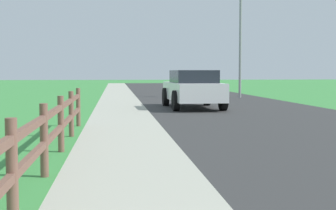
% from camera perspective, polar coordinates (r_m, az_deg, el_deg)
% --- Properties ---
extents(ground_plane, '(120.00, 120.00, 0.00)m').
position_cam_1_polar(ground_plane, '(24.85, -3.53, 0.67)').
color(ground_plane, '#3B8B40').
extents(road_asphalt, '(7.00, 66.00, 0.01)m').
position_cam_1_polar(road_asphalt, '(27.23, 3.64, 0.97)').
color(road_asphalt, '#323232').
rests_on(road_asphalt, ground).
extents(curb_concrete, '(6.00, 66.00, 0.01)m').
position_cam_1_polar(curb_concrete, '(26.88, -10.14, 0.88)').
color(curb_concrete, '#ADAD9C').
rests_on(curb_concrete, ground).
extents(grass_verge, '(5.00, 66.00, 0.00)m').
position_cam_1_polar(grass_verge, '(27.02, -13.31, 0.85)').
color(grass_verge, '#3B8B40').
rests_on(grass_verge, ground).
extents(rail_fence, '(0.11, 12.29, 1.00)m').
position_cam_1_polar(rail_fence, '(6.67, -14.50, -3.42)').
color(rail_fence, brown).
rests_on(rail_fence, ground).
extents(parked_suv_white, '(2.08, 4.48, 1.48)m').
position_cam_1_polar(parked_suv_white, '(18.81, 2.95, 1.98)').
color(parked_suv_white, white).
rests_on(parked_suv_white, ground).
extents(street_lamp, '(1.17, 0.20, 5.91)m').
position_cam_1_polar(street_lamp, '(26.68, 8.83, 8.48)').
color(street_lamp, gray).
rests_on(street_lamp, ground).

